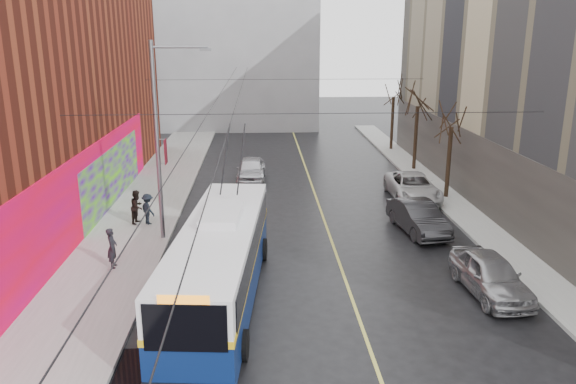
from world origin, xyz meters
The scene contains 20 objects.
ground centered at (0.00, 0.00, 0.00)m, with size 140.00×140.00×0.00m, color black.
sidewalk_left centered at (-8.00, 12.00, 0.07)m, with size 4.00×60.00×0.15m, color gray.
sidewalk_right centered at (9.00, 12.00, 0.07)m, with size 2.00×60.00×0.15m, color gray.
lane_line centered at (1.50, 14.00, 0.00)m, with size 0.12×50.00×0.01m, color #BFB74C.
building_far centered at (-6.00, 44.99, 9.02)m, with size 20.50×12.10×18.00m.
streetlight_pole centered at (-6.14, 10.00, 4.85)m, with size 2.65×0.60×9.00m.
catenary_wires centered at (-2.54, 14.77, 6.25)m, with size 18.00×60.00×0.22m.
tree_near centered at (9.00, 16.00, 4.98)m, with size 3.20×3.20×6.40m.
tree_mid centered at (9.00, 23.00, 5.25)m, with size 3.20×3.20×6.68m.
tree_far centered at (9.00, 30.00, 5.14)m, with size 3.20×3.20×6.57m.
puddle centered at (-5.68, -1.14, 0.00)m, with size 2.36×3.57×0.01m, color black.
pigeons_flying centered at (-1.95, 10.25, 7.20)m, with size 3.60×1.13×2.82m.
trolleybus centered at (-3.23, 3.75, 1.53)m, with size 3.47×11.76×5.51m.
parked_car_a centered at (6.62, 3.78, 0.75)m, with size 1.77×4.40×1.50m, color #9E9FA3.
parked_car_b centered at (5.80, 10.53, 0.75)m, with size 1.58×4.53×1.49m, color #2A2A2D.
parked_car_c centered at (7.00, 15.97, 0.74)m, with size 2.47×5.35×1.49m, color #BABABC.
following_car centered at (-2.34, 20.71, 0.76)m, with size 1.79×4.46×1.52m, color silver.
pedestrian_a centered at (-7.74, 6.64, 0.98)m, with size 0.60×0.40×1.65m, color black.
pedestrian_b centered at (-7.87, 12.14, 0.99)m, with size 0.82×0.64×1.68m, color black.
pedestrian_c centered at (-7.32, 11.97, 0.92)m, with size 0.99×0.57×1.54m, color black.
Camera 1 is at (-1.77, -14.73, 9.27)m, focal length 35.00 mm.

